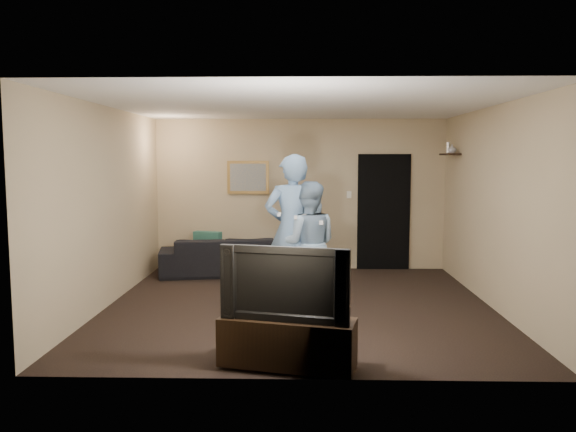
{
  "coord_description": "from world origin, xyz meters",
  "views": [
    {
      "loc": [
        0.04,
        -7.24,
        1.93
      ],
      "look_at": [
        -0.15,
        0.3,
        1.15
      ],
      "focal_mm": 35.0,
      "sensor_mm": 36.0,
      "label": 1
    }
  ],
  "objects_px": {
    "wii_player_left": "(292,230)",
    "wii_player_right": "(308,244)",
    "sofa": "(225,256)",
    "television": "(287,282)",
    "tv_console": "(287,342)"
  },
  "relations": [
    {
      "from": "tv_console",
      "to": "television",
      "type": "bearing_deg",
      "value": 0.0
    },
    {
      "from": "wii_player_left",
      "to": "wii_player_right",
      "type": "distance_m",
      "value": 0.28
    },
    {
      "from": "tv_console",
      "to": "television",
      "type": "distance_m",
      "value": 0.56
    },
    {
      "from": "sofa",
      "to": "tv_console",
      "type": "distance_m",
      "value": 4.37
    },
    {
      "from": "wii_player_left",
      "to": "wii_player_right",
      "type": "xyz_separation_m",
      "value": [
        0.21,
        -0.06,
        -0.17
      ]
    },
    {
      "from": "sofa",
      "to": "television",
      "type": "height_order",
      "value": "television"
    },
    {
      "from": "wii_player_right",
      "to": "wii_player_left",
      "type": "bearing_deg",
      "value": 164.78
    },
    {
      "from": "sofa",
      "to": "wii_player_left",
      "type": "relative_size",
      "value": 1.08
    },
    {
      "from": "sofa",
      "to": "wii_player_left",
      "type": "bearing_deg",
      "value": 110.73
    },
    {
      "from": "sofa",
      "to": "tv_console",
      "type": "xyz_separation_m",
      "value": [
        1.15,
        -4.22,
        -0.06
      ]
    },
    {
      "from": "television",
      "to": "wii_player_left",
      "type": "bearing_deg",
      "value": 103.17
    },
    {
      "from": "wii_player_right",
      "to": "sofa",
      "type": "bearing_deg",
      "value": 124.45
    },
    {
      "from": "sofa",
      "to": "wii_player_right",
      "type": "xyz_separation_m",
      "value": [
        1.36,
        -1.99,
        0.5
      ]
    },
    {
      "from": "sofa",
      "to": "television",
      "type": "relative_size",
      "value": 1.8
    },
    {
      "from": "sofa",
      "to": "tv_console",
      "type": "height_order",
      "value": "sofa"
    }
  ]
}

